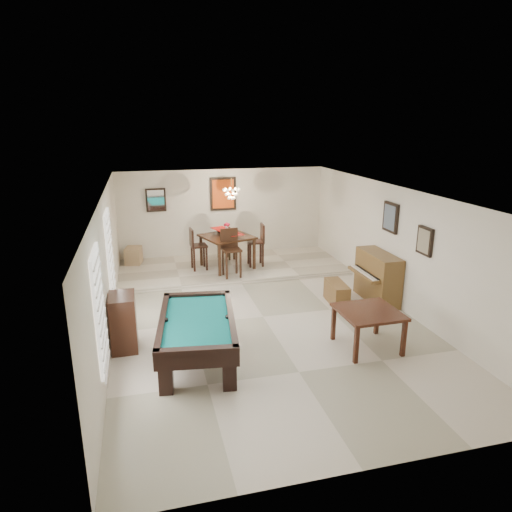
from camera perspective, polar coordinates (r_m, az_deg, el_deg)
name	(u,v)px	position (r m, az deg, el deg)	size (l,w,h in m)	color
ground_plane	(263,317)	(9.60, 0.89, -7.65)	(6.00, 9.00, 0.02)	beige
wall_back	(223,214)	(13.41, -4.12, 5.25)	(6.00, 0.04, 2.60)	silver
wall_front	(371,373)	(5.27, 14.20, -13.97)	(6.00, 0.04, 2.60)	silver
wall_left	(107,269)	(8.88, -18.12, -1.51)	(0.04, 9.00, 2.60)	silver
wall_right	(397,247)	(10.31, 17.24, 1.05)	(0.04, 9.00, 2.60)	silver
ceiling	(264,193)	(8.85, 0.97, 7.94)	(6.00, 9.00, 0.04)	white
dining_step	(232,267)	(12.53, -2.98, -1.41)	(6.00, 2.50, 0.12)	beige
window_left_front	(100,309)	(6.78, -18.97, -6.34)	(0.06, 1.00, 1.70)	white
window_left_rear	(110,254)	(9.42, -17.79, 0.18)	(0.06, 1.00, 1.70)	white
pool_table	(198,340)	(7.87, -7.29, -10.38)	(1.24, 2.28, 0.76)	black
square_table	(367,329)	(8.48, 13.75, -8.87)	(1.04, 1.04, 0.72)	black
upright_piano	(372,277)	(10.55, 14.34, -2.61)	(0.75, 1.33, 1.11)	brown
piano_bench	(337,293)	(10.34, 10.05, -4.59)	(0.34, 0.87, 0.48)	brown
apothecary_chest	(123,322)	(8.49, -16.24, -7.93)	(0.45, 0.67, 1.01)	black
dining_table	(227,249)	(12.22, -3.62, 0.84)	(1.20, 1.20, 0.99)	black
flower_vase	(227,227)	(12.07, -3.67, 3.66)	(0.14, 0.14, 0.24)	red
dining_chair_south	(231,253)	(11.46, -3.08, 0.32)	(0.45, 0.45, 1.21)	black
dining_chair_north	(224,243)	(12.96, -4.08, 1.69)	(0.36, 0.36, 0.97)	black
dining_chair_west	(199,249)	(12.12, -7.15, 0.89)	(0.41, 0.41, 1.11)	black
dining_chair_east	(255,245)	(12.33, -0.06, 1.38)	(0.42, 0.42, 1.15)	black
corner_bench	(134,255)	(13.04, -15.06, 0.07)	(0.41, 0.51, 0.46)	#A07F57
chandelier	(231,190)	(12.00, -3.09, 8.28)	(0.44, 0.44, 0.60)	#FFE5B2
back_painting	(223,194)	(13.27, -4.15, 7.76)	(0.75, 0.06, 0.95)	#D84C14
back_mirror	(156,200)	(13.09, -12.41, 6.85)	(0.55, 0.06, 0.65)	white
right_picture_upper	(391,217)	(10.41, 16.48, 4.65)	(0.06, 0.55, 0.65)	slate
right_picture_lower	(425,241)	(9.39, 20.35, 1.78)	(0.06, 0.45, 0.55)	gray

